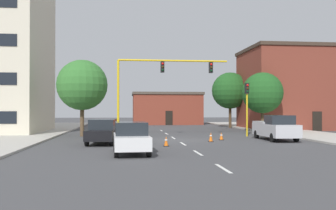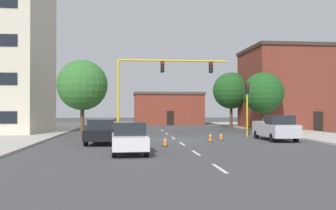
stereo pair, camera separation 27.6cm
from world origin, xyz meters
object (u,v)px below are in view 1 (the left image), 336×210
(pickup_truck_silver, at_px, (275,128))
(sedan_black_near_left, at_px, (103,131))
(traffic_cone_roadside_a, at_px, (211,137))
(traffic_signal_gantry, at_px, (135,111))
(tree_left_near, at_px, (82,85))
(traffic_cone_roadside_b, at_px, (221,136))
(traffic_light_pole_right, at_px, (247,97))
(tree_right_mid, at_px, (262,93))
(traffic_cone_roadside_c, at_px, (166,141))
(tree_right_far, at_px, (230,91))
(sedan_white_mid_left, at_px, (131,138))

(pickup_truck_silver, height_order, sedan_black_near_left, pickup_truck_silver)
(pickup_truck_silver, height_order, traffic_cone_roadside_a, pickup_truck_silver)
(traffic_signal_gantry, distance_m, sedan_black_near_left, 6.70)
(tree_left_near, bearing_deg, traffic_cone_roadside_b, -24.66)
(traffic_light_pole_right, distance_m, tree_left_near, 14.92)
(tree_right_mid, xyz_separation_m, sedan_black_near_left, (-15.99, -11.49, -3.29))
(traffic_cone_roadside_c, bearing_deg, tree_left_near, 124.09)
(traffic_light_pole_right, height_order, tree_right_far, tree_right_far)
(tree_right_mid, xyz_separation_m, tree_left_near, (-18.31, -3.88, 0.44))
(traffic_signal_gantry, height_order, traffic_cone_roadside_c, traffic_signal_gantry)
(traffic_cone_roadside_c, bearing_deg, sedan_black_near_left, 153.60)
(traffic_signal_gantry, relative_size, tree_right_far, 1.45)
(tree_left_near, height_order, sedan_white_mid_left, tree_left_near)
(tree_right_far, height_order, sedan_black_near_left, tree_right_far)
(traffic_light_pole_right, xyz_separation_m, traffic_cone_roadside_c, (-8.20, -8.08, -3.20))
(tree_left_near, relative_size, pickup_truck_silver, 1.27)
(tree_right_mid, bearing_deg, traffic_cone_roadside_b, -126.79)
(sedan_white_mid_left, xyz_separation_m, traffic_cone_roadside_a, (6.06, 6.88, -0.53))
(traffic_signal_gantry, xyz_separation_m, traffic_cone_roadside_c, (1.88, -8.21, -2.01))
(tree_right_far, distance_m, traffic_cone_roadside_c, 26.14)
(tree_left_near, distance_m, traffic_cone_roadside_b, 13.34)
(tree_left_near, relative_size, traffic_cone_roadside_a, 9.53)
(traffic_signal_gantry, distance_m, traffic_light_pole_right, 10.15)
(sedan_black_near_left, height_order, traffic_cone_roadside_b, sedan_black_near_left)
(tree_left_near, xyz_separation_m, sedan_black_near_left, (2.32, -7.61, -3.73))
(tree_left_near, relative_size, traffic_cone_roadside_b, 11.18)
(traffic_light_pole_right, xyz_separation_m, tree_left_near, (-14.78, 1.65, 1.09))
(tree_right_far, bearing_deg, sedan_black_near_left, -125.68)
(tree_right_mid, distance_m, sedan_black_near_left, 19.96)
(tree_left_near, distance_m, traffic_cone_roadside_a, 13.01)
(pickup_truck_silver, bearing_deg, traffic_cone_roadside_a, -171.40)
(tree_right_mid, xyz_separation_m, traffic_cone_roadside_b, (-6.84, -9.14, -3.87))
(traffic_light_pole_right, xyz_separation_m, tree_right_mid, (3.53, 5.52, 0.65))
(pickup_truck_silver, bearing_deg, tree_right_far, 84.56)
(traffic_cone_roadside_a, xyz_separation_m, traffic_cone_roadside_b, (1.19, 1.47, -0.05))
(tree_left_near, bearing_deg, tree_right_mid, 11.95)
(sedan_white_mid_left, distance_m, traffic_cone_roadside_b, 11.07)
(pickup_truck_silver, xyz_separation_m, traffic_cone_roadside_c, (-9.09, -3.81, -0.65))
(pickup_truck_silver, xyz_separation_m, sedan_black_near_left, (-13.35, -1.69, -0.09))
(sedan_black_near_left, relative_size, sedan_white_mid_left, 1.01)
(traffic_signal_gantry, bearing_deg, sedan_black_near_left, -111.35)
(traffic_light_pole_right, distance_m, tree_right_mid, 6.58)
(traffic_light_pole_right, distance_m, sedan_white_mid_left, 16.17)
(tree_right_mid, bearing_deg, traffic_cone_roadside_a, -127.10)
(traffic_cone_roadside_b, bearing_deg, tree_left_near, 155.34)
(tree_right_mid, height_order, traffic_cone_roadside_a, tree_right_mid)
(sedan_black_near_left, bearing_deg, traffic_cone_roadside_c, -26.40)
(pickup_truck_silver, bearing_deg, sedan_white_mid_left, -146.10)
(traffic_cone_roadside_b, bearing_deg, sedan_black_near_left, -165.63)
(tree_right_mid, height_order, traffic_cone_roadside_b, tree_right_mid)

